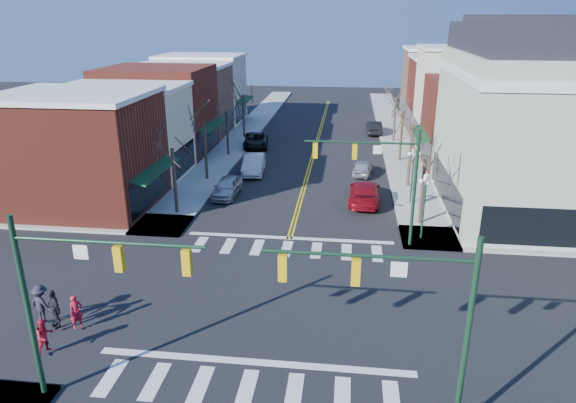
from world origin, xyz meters
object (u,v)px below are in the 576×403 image
(pedestrian_dark_a, at_px, (54,309))
(pedestrian_red_b, at_px, (45,336))
(pedestrian_dark_b, at_px, (41,304))
(victorian_corner, at_px, (544,119))
(lamppost_midblock, at_px, (413,166))
(car_left_near, at_px, (227,187))
(car_right_near, at_px, (364,192))
(car_right_mid, at_px, (363,167))
(lamppost_corner, at_px, (425,195))
(pedestrian_red_a, at_px, (76,312))
(car_left_mid, at_px, (254,164))
(car_left_far, at_px, (256,141))
(car_right_far, at_px, (374,127))

(pedestrian_dark_a, bearing_deg, pedestrian_red_b, -33.87)
(pedestrian_dark_b, bearing_deg, victorian_corner, -129.43)
(lamppost_midblock, xyz_separation_m, car_left_near, (-13.94, 0.14, -2.23))
(car_left_near, height_order, car_right_near, car_right_near)
(pedestrian_dark_a, height_order, pedestrian_dark_b, pedestrian_dark_a)
(victorian_corner, relative_size, pedestrian_red_b, 9.20)
(lamppost_midblock, distance_m, pedestrian_dark_b, 25.70)
(car_right_mid, bearing_deg, victorian_corner, 154.61)
(car_right_mid, bearing_deg, pedestrian_dark_b, 67.10)
(car_left_near, bearing_deg, pedestrian_dark_b, -101.22)
(pedestrian_dark_a, bearing_deg, lamppost_corner, 71.89)
(pedestrian_red_b, bearing_deg, pedestrian_red_a, 20.02)
(lamppost_midblock, bearing_deg, car_right_mid, 115.61)
(car_left_near, xyz_separation_m, pedestrian_red_b, (-2.86, -20.29, 0.19))
(car_left_mid, xyz_separation_m, car_right_near, (9.60, -6.50, -0.01))
(pedestrian_red_b, bearing_deg, victorian_corner, -20.37)
(pedestrian_dark_b, bearing_deg, car_left_far, -79.20)
(victorian_corner, height_order, lamppost_corner, victorian_corner)
(car_right_far, bearing_deg, lamppost_corner, 90.59)
(pedestrian_dark_a, bearing_deg, car_right_mid, 98.78)
(victorian_corner, distance_m, lamppost_corner, 10.89)
(car_left_near, distance_m, car_right_far, 26.66)
(car_right_far, xyz_separation_m, pedestrian_dark_a, (-15.60, -42.24, 0.31))
(car_left_near, distance_m, car_left_mid, 6.38)
(car_left_mid, relative_size, pedestrian_dark_a, 2.71)
(car_right_far, bearing_deg, car_right_near, 83.37)
(lamppost_midblock, distance_m, car_left_mid, 14.67)
(victorian_corner, height_order, car_left_far, victorian_corner)
(car_right_near, relative_size, pedestrian_dark_a, 3.03)
(car_right_mid, bearing_deg, lamppost_midblock, 123.21)
(car_left_mid, xyz_separation_m, car_right_far, (11.20, 17.42, -0.06))
(victorian_corner, height_order, pedestrian_red_b, victorian_corner)
(car_left_mid, distance_m, pedestrian_red_a, 24.98)
(lamppost_midblock, height_order, car_left_far, lamppost_midblock)
(victorian_corner, distance_m, car_left_far, 28.58)
(car_right_mid, bearing_deg, car_left_far, -30.22)
(pedestrian_dark_a, bearing_deg, pedestrian_dark_b, -164.87)
(victorian_corner, distance_m, pedestrian_red_a, 31.00)
(pedestrian_red_b, height_order, pedestrian_dark_a, pedestrian_dark_a)
(car_left_mid, xyz_separation_m, pedestrian_dark_a, (-4.40, -24.82, 0.25))
(car_right_mid, bearing_deg, pedestrian_dark_a, 68.80)
(pedestrian_red_b, bearing_deg, car_left_near, 23.57)
(lamppost_midblock, bearing_deg, pedestrian_dark_a, -133.44)
(victorian_corner, bearing_deg, car_left_near, 178.36)
(car_right_near, height_order, car_right_mid, car_right_near)
(car_left_far, distance_m, pedestrian_red_b, 35.92)
(pedestrian_red_b, distance_m, pedestrian_dark_a, 1.88)
(pedestrian_red_a, bearing_deg, pedestrian_dark_b, 118.81)
(pedestrian_red_b, relative_size, pedestrian_dark_a, 0.84)
(victorian_corner, relative_size, car_right_near, 2.54)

